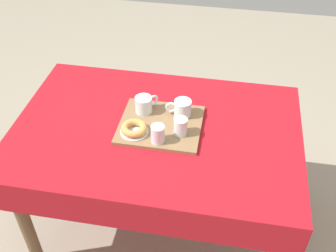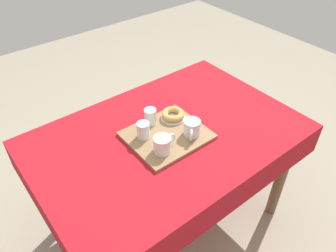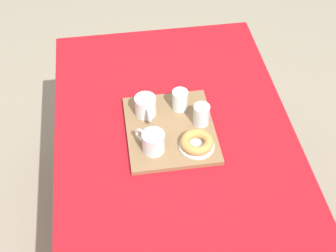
# 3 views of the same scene
# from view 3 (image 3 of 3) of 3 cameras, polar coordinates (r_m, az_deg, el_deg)

# --- Properties ---
(ground_plane) EXTENTS (6.00, 6.00, 0.00)m
(ground_plane) POSITION_cam_3_polar(r_m,az_deg,el_deg) (2.43, 0.66, -12.81)
(ground_plane) COLOR gray
(dining_table) EXTENTS (1.35, 0.91, 0.74)m
(dining_table) POSITION_cam_3_polar(r_m,az_deg,el_deg) (1.90, 0.83, -2.87)
(dining_table) COLOR #A8141E
(dining_table) RESTS_ON ground
(serving_tray) EXTENTS (0.38, 0.33, 0.02)m
(serving_tray) POSITION_cam_3_polar(r_m,az_deg,el_deg) (1.84, 0.28, -0.43)
(serving_tray) COLOR olive
(serving_tray) RESTS_ON dining_table
(tea_mug_left) EXTENTS (0.13, 0.08, 0.08)m
(tea_mug_left) POSITION_cam_3_polar(r_m,az_deg,el_deg) (1.86, -2.66, 2.29)
(tea_mug_left) COLOR white
(tea_mug_left) RESTS_ON serving_tray
(tea_mug_right) EXTENTS (0.10, 0.11, 0.08)m
(tea_mug_right) POSITION_cam_3_polar(r_m,az_deg,el_deg) (1.73, -1.79, -1.93)
(tea_mug_right) COLOR white
(tea_mug_right) RESTS_ON serving_tray
(water_glass_near) EXTENTS (0.06, 0.06, 0.08)m
(water_glass_near) POSITION_cam_3_polar(r_m,az_deg,el_deg) (1.88, 1.42, 2.98)
(water_glass_near) COLOR white
(water_glass_near) RESTS_ON serving_tray
(water_glass_far) EXTENTS (0.06, 0.06, 0.08)m
(water_glass_far) POSITION_cam_3_polar(r_m,az_deg,el_deg) (1.83, 3.95, 1.24)
(water_glass_far) COLOR white
(water_glass_far) RESTS_ON serving_tray
(donut_plate_left) EXTENTS (0.13, 0.13, 0.01)m
(donut_plate_left) POSITION_cam_3_polar(r_m,az_deg,el_deg) (1.77, 3.40, -2.34)
(donut_plate_left) COLOR silver
(donut_plate_left) RESTS_ON serving_tray
(sugar_donut_left) EXTENTS (0.12, 0.12, 0.03)m
(sugar_donut_left) POSITION_cam_3_polar(r_m,az_deg,el_deg) (1.75, 3.42, -1.90)
(sugar_donut_left) COLOR tan
(sugar_donut_left) RESTS_ON donut_plate_left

